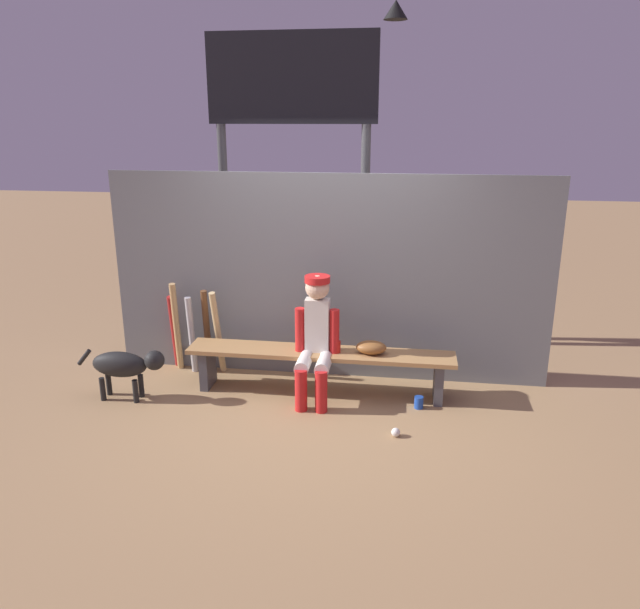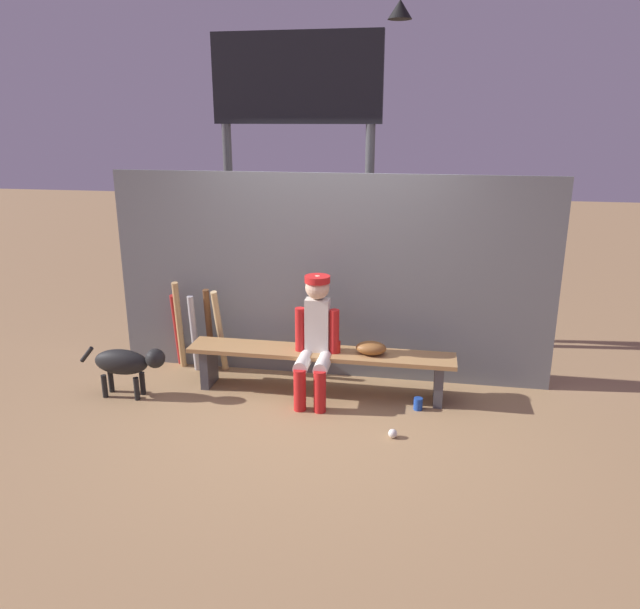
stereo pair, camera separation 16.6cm
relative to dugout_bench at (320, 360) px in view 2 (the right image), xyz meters
name	(u,v)px [view 2 (the right image)]	position (x,y,z in m)	size (l,w,h in m)	color
ground_plane	(320,393)	(0.00, 0.00, -0.33)	(30.00, 30.00, 0.00)	#9E7A51
chainlink_fence	(328,278)	(0.00, 0.46, 0.67)	(4.29, 0.03, 2.01)	slate
dugout_bench	(320,360)	(0.00, 0.00, 0.00)	(2.49, 0.36, 0.43)	#AD7F4C
player_seated	(315,335)	(-0.02, -0.11, 0.28)	(0.41, 0.55, 1.15)	silver
baseball_glove	(371,348)	(0.47, 0.00, 0.15)	(0.28, 0.20, 0.12)	brown
bat_wood_natural	(220,332)	(-1.07, 0.29, 0.11)	(0.06, 0.06, 0.90)	tan
bat_wood_dark	(209,329)	(-1.21, 0.35, 0.10)	(0.06, 0.06, 0.88)	brown
bat_aluminum_silver	(194,334)	(-1.35, 0.29, 0.07)	(0.06, 0.06, 0.81)	#B7B7BC
bat_wood_tan	(179,325)	(-1.52, 0.33, 0.14)	(0.06, 0.06, 0.94)	tan
bat_aluminum_red	(177,330)	(-1.57, 0.38, 0.07)	(0.06, 0.06, 0.80)	#B22323
baseball	(393,433)	(0.73, -0.73, -0.30)	(0.07, 0.07, 0.07)	white
cup_on_ground	(418,404)	(0.92, -0.19, -0.28)	(0.08, 0.08, 0.11)	#1E47AD
cup_on_bench	(336,347)	(0.15, -0.02, 0.15)	(0.08, 0.08, 0.11)	red
scoreboard	(302,117)	(-0.45, 1.44, 2.17)	(2.09, 0.27, 3.60)	#3F3F42
dog	(127,363)	(-1.74, -0.39, 0.00)	(0.84, 0.20, 0.49)	black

